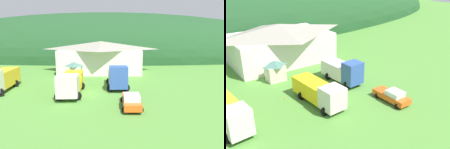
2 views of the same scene
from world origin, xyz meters
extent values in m
plane|color=#518C38|center=(0.00, 0.00, 0.00)|extent=(200.00, 200.00, 0.00)
ellipsoid|color=#1E4723|center=(0.00, 55.63, 0.00)|extent=(166.49, 60.00, 34.00)
cube|color=white|center=(0.86, 17.25, 2.51)|extent=(17.04, 11.08, 5.02)
pyramid|color=gray|center=(0.86, 17.25, 5.90)|extent=(18.40, 11.96, 1.76)
cube|color=beige|center=(-3.59, 9.55, 1.18)|extent=(2.64, 2.22, 2.36)
pyramid|color=#4C7A6B|center=(-3.59, 9.55, 2.77)|extent=(2.86, 2.40, 0.82)
cube|color=gold|center=(-12.77, 2.51, 1.73)|extent=(3.01, 6.19, 2.37)
cylinder|color=black|center=(-11.30, -1.56, 0.55)|extent=(1.10, 0.30, 1.10)
cylinder|color=black|center=(-11.78, 3.51, 0.55)|extent=(1.10, 0.30, 1.10)
cylinder|color=black|center=(-13.92, 3.30, 0.55)|extent=(1.10, 0.30, 1.10)
cube|color=silver|center=(-1.93, -3.10, 1.88)|extent=(2.70, 2.56, 2.66)
cube|color=black|center=(-1.92, -3.22, 2.46)|extent=(1.48, 2.01, 0.85)
cube|color=yellow|center=(-2.19, 1.04, 1.59)|extent=(2.91, 6.02, 2.08)
cylinder|color=black|center=(-0.81, -3.03, 0.55)|extent=(1.10, 0.30, 1.10)
cylinder|color=black|center=(-3.05, -3.17, 0.55)|extent=(1.10, 0.30, 1.10)
cylinder|color=black|center=(-1.12, 1.99, 0.55)|extent=(1.10, 0.30, 1.10)
cylinder|color=black|center=(-3.37, 1.85, 0.55)|extent=(1.10, 0.30, 1.10)
cube|color=#3356AD|center=(4.40, 0.96, 2.12)|extent=(2.68, 2.22, 3.13)
cube|color=black|center=(4.40, 0.85, 2.81)|extent=(1.47, 1.74, 1.00)
cube|color=silver|center=(4.19, 4.42, 1.63)|extent=(2.84, 5.00, 2.15)
cylinder|color=black|center=(5.53, 1.02, 0.55)|extent=(1.10, 0.30, 1.10)
cylinder|color=black|center=(3.27, 0.89, 0.55)|extent=(1.10, 0.30, 1.10)
cylinder|color=black|center=(5.28, 5.21, 0.55)|extent=(1.10, 0.30, 1.10)
cylinder|color=black|center=(3.02, 5.08, 0.55)|extent=(1.10, 0.30, 1.10)
cube|color=#E4591A|center=(5.69, -5.33, 0.69)|extent=(1.87, 5.03, 0.70)
cube|color=silver|center=(5.68, -5.93, 1.35)|extent=(1.72, 2.02, 0.62)
cylinder|color=black|center=(6.49, -7.04, 0.34)|extent=(0.68, 0.24, 0.68)
cylinder|color=black|center=(4.87, -7.04, 0.34)|extent=(0.68, 0.24, 0.68)
cylinder|color=black|center=(6.50, -3.62, 0.34)|extent=(0.68, 0.24, 0.68)
cylinder|color=black|center=(4.88, -3.62, 0.34)|extent=(0.68, 0.24, 0.68)
cone|color=orange|center=(-5.14, 3.28, 0.00)|extent=(0.36, 0.36, 0.61)
camera|label=1|loc=(3.69, -26.30, 7.85)|focal=31.38mm
camera|label=2|loc=(-16.95, -24.61, 16.07)|focal=40.85mm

